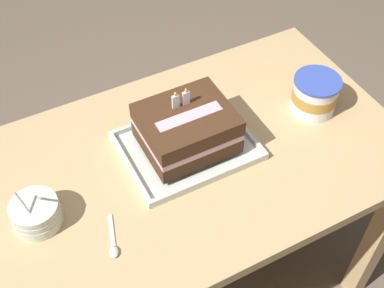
{
  "coord_description": "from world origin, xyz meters",
  "views": [
    {
      "loc": [
        -0.44,
        -0.8,
        1.84
      ],
      "look_at": [
        -0.01,
        0.02,
        0.8
      ],
      "focal_mm": 47.54,
      "sensor_mm": 36.0,
      "label": 1
    }
  ],
  "objects_px": {
    "ice_cream_tub": "(315,95)",
    "serving_spoon_near_tray": "(114,246)",
    "birthday_cake": "(187,128)",
    "bowl_stack": "(36,213)",
    "foil_tray": "(187,147)"
  },
  "relations": [
    {
      "from": "bowl_stack",
      "to": "serving_spoon_near_tray",
      "type": "relative_size",
      "value": 0.99
    },
    {
      "from": "ice_cream_tub",
      "to": "serving_spoon_near_tray",
      "type": "distance_m",
      "value": 0.73
    },
    {
      "from": "foil_tray",
      "to": "serving_spoon_near_tray",
      "type": "xyz_separation_m",
      "value": [
        -0.3,
        -0.2,
        -0.0
      ]
    },
    {
      "from": "serving_spoon_near_tray",
      "to": "bowl_stack",
      "type": "bearing_deg",
      "value": 131.41
    },
    {
      "from": "bowl_stack",
      "to": "ice_cream_tub",
      "type": "distance_m",
      "value": 0.84
    },
    {
      "from": "birthday_cake",
      "to": "serving_spoon_near_tray",
      "type": "height_order",
      "value": "birthday_cake"
    },
    {
      "from": "foil_tray",
      "to": "ice_cream_tub",
      "type": "bearing_deg",
      "value": -4.8
    },
    {
      "from": "ice_cream_tub",
      "to": "serving_spoon_near_tray",
      "type": "relative_size",
      "value": 1.1
    },
    {
      "from": "bowl_stack",
      "to": "serving_spoon_near_tray",
      "type": "bearing_deg",
      "value": -48.59
    },
    {
      "from": "birthday_cake",
      "to": "ice_cream_tub",
      "type": "relative_size",
      "value": 1.75
    },
    {
      "from": "bowl_stack",
      "to": "foil_tray",
      "type": "bearing_deg",
      "value": 5.6
    },
    {
      "from": "ice_cream_tub",
      "to": "serving_spoon_near_tray",
      "type": "xyz_separation_m",
      "value": [
        -0.71,
        -0.16,
        -0.05
      ]
    },
    {
      "from": "birthday_cake",
      "to": "serving_spoon_near_tray",
      "type": "relative_size",
      "value": 1.93
    },
    {
      "from": "birthday_cake",
      "to": "foil_tray",
      "type": "bearing_deg",
      "value": -90.0
    },
    {
      "from": "foil_tray",
      "to": "serving_spoon_near_tray",
      "type": "distance_m",
      "value": 0.36
    }
  ]
}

